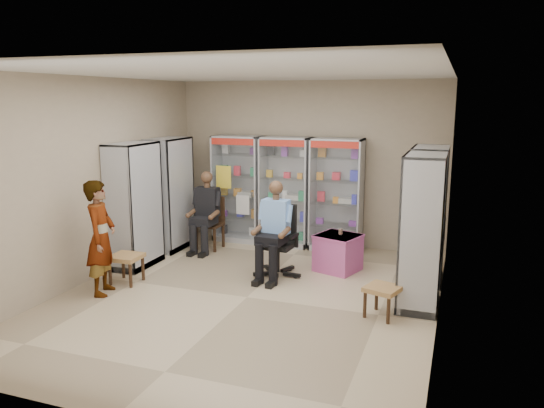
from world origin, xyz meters
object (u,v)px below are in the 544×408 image
(pink_trunk, at_px, (338,253))
(woven_stool_a, at_px, (382,301))
(cabinet_back_right, at_px, (336,195))
(office_chair, at_px, (277,241))
(standing_man, at_px, (101,238))
(cabinet_right_far, at_px, (427,214))
(cabinet_back_left, at_px, (238,189))
(seated_shopkeeper, at_px, (276,232))
(woven_stool_b, at_px, (127,269))
(wooden_chair, at_px, (210,223))
(cabinet_left_far, at_px, (170,194))
(cabinet_back_mid, at_px, (286,192))
(cabinet_right_near, at_px, (422,232))
(cabinet_left_near, at_px, (134,206))

(pink_trunk, xyz_separation_m, woven_stool_a, (0.93, -1.59, -0.09))
(cabinet_back_right, height_order, office_chair, cabinet_back_right)
(cabinet_back_right, distance_m, standing_man, 4.14)
(cabinet_right_far, bearing_deg, cabinet_back_left, 72.25)
(seated_shopkeeper, height_order, woven_stool_b, seated_shopkeeper)
(seated_shopkeeper, bearing_deg, woven_stool_a, -25.35)
(wooden_chair, relative_size, office_chair, 0.86)
(cabinet_right_far, height_order, cabinet_left_far, same)
(cabinet_back_left, xyz_separation_m, cabinet_left_far, (-0.93, -0.93, 0.00))
(cabinet_left_far, relative_size, wooden_chair, 2.13)
(cabinet_back_mid, bearing_deg, cabinet_right_near, -40.84)
(cabinet_right_near, height_order, office_chair, cabinet_right_near)
(cabinet_back_mid, xyz_separation_m, cabinet_back_right, (0.95, 0.00, 0.00))
(cabinet_back_mid, bearing_deg, cabinet_back_right, 0.00)
(cabinet_back_left, relative_size, cabinet_right_near, 1.00)
(cabinet_back_left, height_order, cabinet_right_far, same)
(cabinet_right_far, distance_m, cabinet_right_near, 1.10)
(cabinet_left_far, bearing_deg, woven_stool_b, 10.11)
(cabinet_right_far, distance_m, cabinet_left_near, 4.55)
(cabinet_back_mid, distance_m, cabinet_back_right, 0.95)
(standing_man, bearing_deg, cabinet_back_mid, -44.22)
(cabinet_back_left, distance_m, seated_shopkeeper, 2.28)
(cabinet_left_near, distance_m, wooden_chair, 1.56)
(cabinet_back_mid, xyz_separation_m, seated_shopkeeper, (0.44, -1.78, -0.30))
(cabinet_left_far, distance_m, woven_stool_b, 2.04)
(cabinet_left_far, xyz_separation_m, woven_stool_a, (4.07, -1.83, -0.80))
(woven_stool_b, bearing_deg, woven_stool_a, 0.32)
(cabinet_back_left, xyz_separation_m, standing_man, (-0.65, -3.26, -0.20))
(cabinet_left_near, bearing_deg, cabinet_left_far, 180.00)
(cabinet_right_far, xyz_separation_m, woven_stool_a, (-0.39, -1.63, -0.80))
(cabinet_left_near, relative_size, woven_stool_b, 4.70)
(wooden_chair, xyz_separation_m, standing_man, (-0.40, -2.53, 0.33))
(cabinet_back_left, height_order, office_chair, cabinet_back_left)
(cabinet_back_right, relative_size, pink_trunk, 3.33)
(cabinet_right_far, distance_m, office_chair, 2.26)
(cabinet_right_near, xyz_separation_m, woven_stool_b, (-4.13, -0.55, -0.79))
(cabinet_left_far, distance_m, seated_shopkeeper, 2.49)
(cabinet_right_near, height_order, cabinet_left_near, same)
(cabinet_back_left, relative_size, cabinet_back_mid, 1.00)
(cabinet_left_near, xyz_separation_m, office_chair, (2.32, 0.30, -0.45))
(seated_shopkeeper, bearing_deg, office_chair, 94.03)
(wooden_chair, bearing_deg, pink_trunk, -10.10)
(office_chair, xyz_separation_m, pink_trunk, (0.82, 0.56, -0.26))
(cabinet_back_mid, bearing_deg, cabinet_right_far, -23.65)
(cabinet_left_far, height_order, woven_stool_b, cabinet_left_far)
(wooden_chair, bearing_deg, cabinet_right_near, -21.64)
(cabinet_left_near, distance_m, standing_man, 1.27)
(cabinet_left_near, distance_m, office_chair, 2.39)
(cabinet_right_far, xyz_separation_m, wooden_chair, (-3.78, 0.40, -0.53))
(cabinet_right_far, xyz_separation_m, seated_shopkeeper, (-2.14, -0.65, -0.30))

